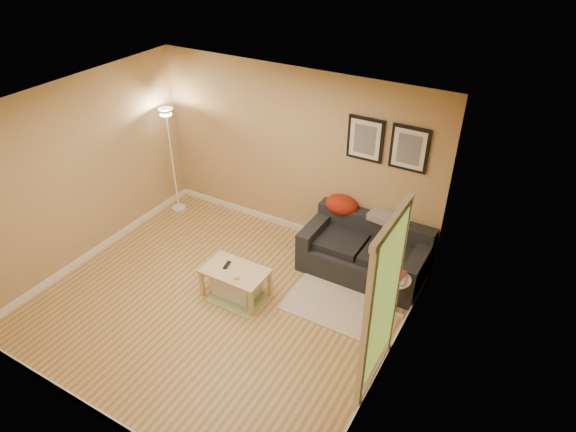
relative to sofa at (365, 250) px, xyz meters
The scene contains 25 objects.
floor 2.09m from the sofa, 132.05° to the right, with size 4.50×4.50×0.00m, color tan.
ceiling 3.03m from the sofa, 132.05° to the right, with size 4.50×4.50×0.00m, color white.
wall_back 1.73m from the sofa, 161.19° to the left, with size 4.50×4.50×0.00m, color tan.
wall_front 3.90m from the sofa, 111.35° to the right, with size 4.50×4.50×0.00m, color tan.
wall_left 4.05m from the sofa, 157.15° to the right, with size 4.00×4.00×0.00m, color tan.
wall_right 1.99m from the sofa, 60.38° to the right, with size 4.00×4.00×0.00m, color tan.
baseboard_back 1.49m from the sofa, 161.57° to the left, with size 4.50×0.02×0.10m, color white.
baseboard_front 3.79m from the sofa, 111.41° to the right, with size 4.50×0.02×0.10m, color white.
baseboard_left 3.94m from the sofa, 157.09° to the right, with size 0.02×4.00×0.10m, color white.
baseboard_right 1.78m from the sofa, 60.66° to the right, with size 0.02×4.00×0.10m, color white.
sofa is the anchor object (origin of this frame).
red_throw 0.74m from the sofa, 147.40° to the left, with size 0.48×0.36×0.28m, color #9D2E0E, non-canonical shape.
plaid_throw 0.53m from the sofa, 67.55° to the left, with size 0.42×0.26×0.10m, color tan, non-canonical shape.
framed_print_left 1.52m from the sofa, 123.99° to the left, with size 0.50×0.04×0.60m, color black, non-canonical shape.
framed_print_right 1.52m from the sofa, 56.01° to the left, with size 0.50×0.04×0.60m, color black, non-canonical shape.
area_rug 0.91m from the sofa, 93.33° to the right, with size 1.25×0.85×0.01m, color beige.
green_runner 1.86m from the sofa, 131.66° to the right, with size 0.70×0.50×0.01m, color #668C4C.
coffee_table 1.82m from the sofa, 134.32° to the right, with size 0.84×0.51×0.42m, color #D9BD84, non-canonical shape.
remote_control 1.90m from the sofa, 137.95° to the right, with size 0.05×0.16×0.02m, color black.
tape_roll 1.83m from the sofa, 129.05° to the right, with size 0.07×0.07×0.03m, color yellow.
storage_bin 1.81m from the sofa, 135.54° to the right, with size 0.58×0.42×0.36m, color white, non-canonical shape.
side_table 0.87m from the sofa, 42.66° to the right, with size 0.37×0.37×0.57m, color white, non-canonical shape.
book_stack 0.92m from the sofa, 42.20° to the right, with size 0.19×0.25×0.08m, color teal, non-canonical shape.
floor_lamp 3.41m from the sofa, behind, with size 0.23×0.23×1.79m, color white, non-canonical shape.
doorway 1.98m from the sofa, 63.98° to the right, with size 0.12×1.01×2.13m, color white, non-canonical shape.
Camera 1 is at (3.22, -3.79, 4.50)m, focal length 31.11 mm.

